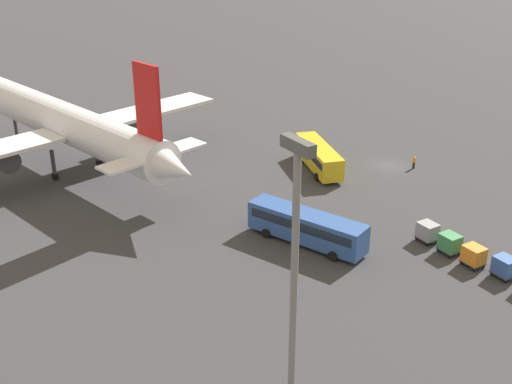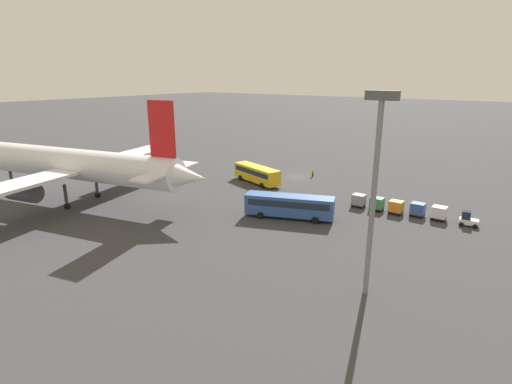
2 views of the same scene
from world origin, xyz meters
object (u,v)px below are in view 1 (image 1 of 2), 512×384
Objects in this scene: cargo_cart_orange at (474,255)px; airplane at (66,123)px; shuttle_bus_near at (319,155)px; shuttle_bus_far at (307,226)px; worker_person at (414,162)px; cargo_cart_green at (450,243)px; cargo_cart_blue at (505,266)px; cargo_cart_grey at (428,231)px.

airplane is at bearing 28.75° from cargo_cart_orange.
shuttle_bus_far is (-15.24, 13.35, 0.07)m from shuttle_bus_near.
cargo_cart_green is at bearing 143.39° from worker_person.
shuttle_bus_far reaches higher than cargo_cart_orange.
cargo_cart_orange and cargo_cart_green have the same top height.
airplane is 51.22m from cargo_cart_orange.
cargo_cart_green reaches higher than worker_person.
cargo_cart_orange is at bearing 14.76° from cargo_cart_blue.
shuttle_bus_near reaches higher than cargo_cart_blue.
shuttle_bus_far reaches higher than cargo_cart_grey.
shuttle_bus_near is at bearing -134.95° from airplane.
cargo_cart_blue is at bearing -172.17° from cargo_cart_green.
shuttle_bus_far is (-32.45, -13.83, -4.31)m from airplane.
cargo_cart_orange and cargo_cart_grey have the same top height.
airplane is 35.53m from shuttle_bus_far.
shuttle_bus_far reaches higher than cargo_cart_blue.
cargo_cart_green is at bearing -167.50° from shuttle_bus_near.
cargo_cart_blue is (-15.16, -11.46, -0.83)m from shuttle_bus_far.
shuttle_bus_far is at bearing 109.93° from worker_person.
shuttle_bus_near is at bearing -6.26° from cargo_cart_green.
cargo_cart_orange is (-44.68, -24.51, -5.13)m from airplane.
airplane is at bearing 76.42° from shuttle_bus_near.
shuttle_bus_near reaches higher than cargo_cart_orange.
cargo_cart_green is at bearing -151.76° from shuttle_bus_far.
cargo_cart_orange is (-20.96, 13.36, 0.32)m from worker_person.
shuttle_bus_far reaches higher than worker_person.
shuttle_bus_near is 24.72m from cargo_cart_green.
airplane is 46.19m from cargo_cart_grey.
cargo_cart_blue is 1.00× the size of cargo_cart_grey.
cargo_cart_orange is at bearing 147.48° from worker_person.
airplane is 4.20× the size of shuttle_bus_near.
cargo_cart_grey is (8.76, 0.82, 0.00)m from cargo_cart_blue.
shuttle_bus_near is 5.71× the size of cargo_cart_orange.
airplane is 28.41× the size of worker_person.
shuttle_bus_far reaches higher than cargo_cart_green.
cargo_cart_grey is (-6.39, -10.63, -0.83)m from shuttle_bus_far.
shuttle_bus_far is at bearing 58.98° from cargo_cart_grey.
cargo_cart_orange is at bearing -159.45° from shuttle_bus_far.
worker_person is 22.47m from cargo_cart_green.
airplane is 24.00× the size of cargo_cart_grey.
cargo_cart_grey is at bearing -141.61° from shuttle_bus_far.
cargo_cart_blue is at bearing -164.80° from shuttle_bus_near.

